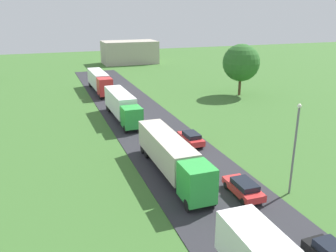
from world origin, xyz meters
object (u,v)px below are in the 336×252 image
at_px(tree_maple, 241,63).
at_px(distant_building, 130,52).
at_px(car_third, 243,188).
at_px(truck_third, 122,105).
at_px(truck_second, 172,155).
at_px(lamppost_second, 295,145).
at_px(truck_fourth, 99,81).
at_px(car_fourth, 191,138).

height_order(tree_maple, distant_building, tree_maple).
bearing_deg(car_third, truck_third, 100.75).
bearing_deg(tree_maple, truck_second, -130.84).
bearing_deg(distant_building, truck_third, -105.03).
height_order(truck_third, lamppost_second, lamppost_second).
bearing_deg(tree_maple, car_third, -120.07).
xyz_separation_m(truck_second, distant_building, (14.03, 73.16, 1.09)).
bearing_deg(truck_fourth, car_fourth, -80.28).
relative_size(truck_fourth, distant_building, 0.87).
bearing_deg(car_third, car_fourth, 87.37).
xyz_separation_m(car_third, car_fourth, (0.58, 12.62, 0.03)).
xyz_separation_m(truck_third, car_fourth, (5.36, -12.58, -1.34)).
bearing_deg(truck_second, car_fourth, 54.05).
bearing_deg(truck_third, lamppost_second, -71.31).
xyz_separation_m(car_third, distant_building, (9.65, 78.94, 2.40)).
distance_m(lamppost_second, tree_maple, 37.00).
distance_m(truck_second, car_third, 7.37).
height_order(car_third, lamppost_second, lamppost_second).
relative_size(truck_third, car_third, 2.94).
relative_size(truck_fourth, lamppost_second, 1.67).
xyz_separation_m(truck_second, truck_fourth, (-0.46, 38.49, 0.06)).
bearing_deg(truck_second, truck_third, 91.19).
bearing_deg(truck_fourth, truck_third, -89.82).
height_order(truck_second, car_fourth, truck_second).
bearing_deg(car_fourth, truck_second, -125.95).
height_order(truck_third, car_third, truck_third).
relative_size(truck_third, lamppost_second, 1.62).
distance_m(truck_third, truck_fourth, 19.07).
height_order(truck_second, truck_third, truck_third).
height_order(truck_third, tree_maple, tree_maple).
distance_m(truck_third, tree_maple, 25.31).
relative_size(truck_third, truck_fourth, 0.97).
xyz_separation_m(car_third, lamppost_second, (4.05, -0.92, 3.69)).
bearing_deg(distant_building, car_third, -96.97).
height_order(truck_third, truck_fourth, truck_third).
height_order(car_fourth, tree_maple, tree_maple).
distance_m(car_third, distant_building, 79.57).
xyz_separation_m(car_third, tree_maple, (19.04, 32.88, 5.17)).
bearing_deg(lamppost_second, distant_building, 85.99).
xyz_separation_m(truck_fourth, car_third, (4.84, -44.27, -1.36)).
relative_size(tree_maple, distant_building, 0.60).
distance_m(car_third, car_fourth, 12.64).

